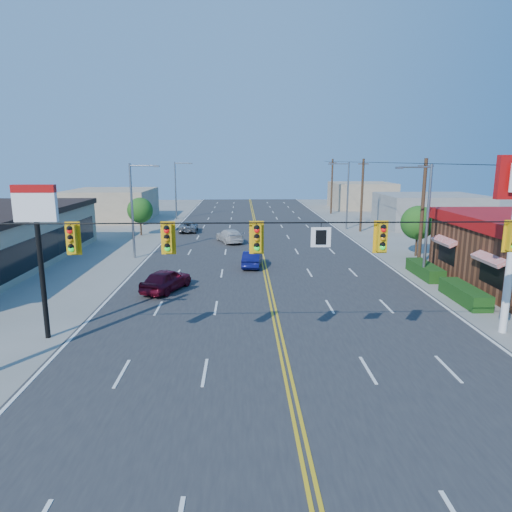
{
  "coord_description": "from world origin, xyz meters",
  "views": [
    {
      "loc": [
        -1.75,
        -16.71,
        8.29
      ],
      "look_at": [
        -0.85,
        12.02,
        2.2
      ],
      "focal_mm": 32.0,
      "sensor_mm": 36.0,
      "label": 1
    }
  ],
  "objects_px": {
    "signal_span": "(285,252)",
    "car_silver": "(189,227)",
    "car_magenta": "(166,281)",
    "pizza_hut_sign": "(37,230)",
    "car_white": "(230,236)",
    "car_blue": "(252,259)"
  },
  "relations": [
    {
      "from": "signal_span",
      "to": "car_white",
      "type": "height_order",
      "value": "signal_span"
    },
    {
      "from": "signal_span",
      "to": "car_silver",
      "type": "relative_size",
      "value": 5.62
    },
    {
      "from": "car_blue",
      "to": "car_magenta",
      "type": "bearing_deg",
      "value": 55.45
    },
    {
      "from": "signal_span",
      "to": "pizza_hut_sign",
      "type": "height_order",
      "value": "signal_span"
    },
    {
      "from": "pizza_hut_sign",
      "to": "car_magenta",
      "type": "height_order",
      "value": "pizza_hut_sign"
    },
    {
      "from": "car_magenta",
      "to": "car_white",
      "type": "bearing_deg",
      "value": -79.41
    },
    {
      "from": "car_magenta",
      "to": "signal_span",
      "type": "bearing_deg",
      "value": 141.57
    },
    {
      "from": "car_magenta",
      "to": "pizza_hut_sign",
      "type": "bearing_deg",
      "value": 82.31
    },
    {
      "from": "pizza_hut_sign",
      "to": "car_white",
      "type": "distance_m",
      "value": 26.65
    },
    {
      "from": "signal_span",
      "to": "car_white",
      "type": "bearing_deg",
      "value": 95.66
    },
    {
      "from": "car_magenta",
      "to": "car_white",
      "type": "relative_size",
      "value": 0.92
    },
    {
      "from": "signal_span",
      "to": "car_white",
      "type": "distance_m",
      "value": 29.47
    },
    {
      "from": "car_magenta",
      "to": "car_silver",
      "type": "relative_size",
      "value": 0.97
    },
    {
      "from": "pizza_hut_sign",
      "to": "signal_span",
      "type": "bearing_deg",
      "value": -20.19
    },
    {
      "from": "car_blue",
      "to": "car_white",
      "type": "distance_m",
      "value": 11.08
    },
    {
      "from": "car_magenta",
      "to": "car_blue",
      "type": "relative_size",
      "value": 1.1
    },
    {
      "from": "car_magenta",
      "to": "car_silver",
      "type": "bearing_deg",
      "value": -64.56
    },
    {
      "from": "signal_span",
      "to": "car_blue",
      "type": "distance_m",
      "value": 18.64
    },
    {
      "from": "signal_span",
      "to": "car_magenta",
      "type": "xyz_separation_m",
      "value": [
        -6.49,
        11.59,
        -4.17
      ]
    },
    {
      "from": "signal_span",
      "to": "pizza_hut_sign",
      "type": "relative_size",
      "value": 3.55
    },
    {
      "from": "signal_span",
      "to": "car_white",
      "type": "xyz_separation_m",
      "value": [
        -2.88,
        29.02,
        -4.22
      ]
    },
    {
      "from": "signal_span",
      "to": "car_magenta",
      "type": "bearing_deg",
      "value": 119.25
    }
  ]
}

